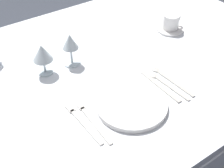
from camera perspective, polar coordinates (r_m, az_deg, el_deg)
The scene contains 11 objects.
dining_table at distance 1.30m, azimuth -2.42°, elevation 0.03°, with size 1.80×1.11×0.74m.
dinner_plate at distance 1.08m, azimuth 3.65°, elevation -3.83°, with size 0.25×0.25×0.02m, color white.
fork_outer at distance 1.04m, azimuth -3.78°, elevation -6.68°, with size 0.03×0.22×0.00m.
fork_inner at distance 1.03m, azimuth -5.63°, elevation -6.97°, with size 0.02×0.22×0.00m.
dinner_knife at distance 1.17m, azimuth 9.11°, elevation -0.56°, with size 0.02×0.21×0.00m.
spoon_soup at distance 1.19m, azimuth 9.60°, elevation 0.31°, with size 0.03×0.20×0.01m.
spoon_dessert at distance 1.22m, azimuth 10.16°, elevation 1.21°, with size 0.03×0.22×0.01m.
saucer_left at distance 1.53m, azimuth 10.69°, elevation 9.97°, with size 0.13×0.13×0.01m, color white.
coffee_cup_left at distance 1.51m, azimuth 10.93°, elevation 11.29°, with size 0.10×0.07×0.07m.
wine_glass_centre at distance 1.20m, azimuth -12.81°, elevation 5.52°, with size 0.08×0.08×0.13m.
wine_glass_right at distance 1.24m, azimuth -7.76°, elevation 7.39°, with size 0.07×0.07×0.14m.
Camera 1 is at (-0.52, -0.85, 1.50)m, focal length 49.31 mm.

